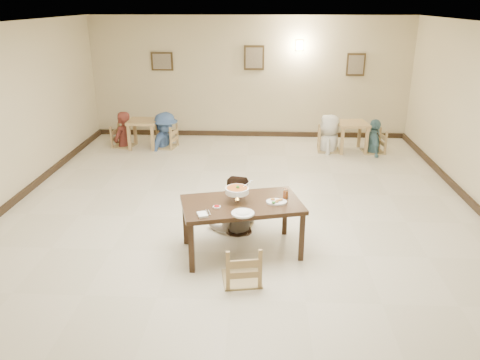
# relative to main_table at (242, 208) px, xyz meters

# --- Properties ---
(floor) EXTENTS (10.00, 10.00, 0.00)m
(floor) POSITION_rel_main_table_xyz_m (-0.08, 1.06, -0.67)
(floor) COLOR beige
(floor) RESTS_ON ground
(ceiling) EXTENTS (10.00, 10.00, 0.00)m
(ceiling) POSITION_rel_main_table_xyz_m (-0.08, 1.06, 2.33)
(ceiling) COLOR white
(ceiling) RESTS_ON wall_back
(wall_back) EXTENTS (10.00, 0.00, 10.00)m
(wall_back) POSITION_rel_main_table_xyz_m (-0.08, 6.06, 0.83)
(wall_back) COLOR beige
(wall_back) RESTS_ON floor
(baseboard_back) EXTENTS (8.00, 0.06, 0.12)m
(baseboard_back) POSITION_rel_main_table_xyz_m (-0.08, 6.03, -0.61)
(baseboard_back) COLOR black
(baseboard_back) RESTS_ON floor
(baseboard_left) EXTENTS (0.06, 10.00, 0.12)m
(baseboard_left) POSITION_rel_main_table_xyz_m (-4.05, 1.06, -0.61)
(baseboard_left) COLOR black
(baseboard_left) RESTS_ON floor
(picture_a) EXTENTS (0.55, 0.04, 0.45)m
(picture_a) POSITION_rel_main_table_xyz_m (-2.28, 6.02, 1.23)
(picture_a) COLOR #362815
(picture_a) RESTS_ON wall_back
(picture_b) EXTENTS (0.50, 0.04, 0.60)m
(picture_b) POSITION_rel_main_table_xyz_m (0.02, 6.02, 1.33)
(picture_b) COLOR #362815
(picture_b) RESTS_ON wall_back
(picture_c) EXTENTS (0.45, 0.04, 0.55)m
(picture_c) POSITION_rel_main_table_xyz_m (2.52, 6.02, 1.18)
(picture_c) COLOR #362815
(picture_c) RESTS_ON wall_back
(wall_sconce) EXTENTS (0.16, 0.05, 0.22)m
(wall_sconce) POSITION_rel_main_table_xyz_m (1.12, 6.02, 1.63)
(wall_sconce) COLOR #FFD88C
(wall_sconce) RESTS_ON wall_back
(main_table) EXTENTS (1.78, 1.28, 0.75)m
(main_table) POSITION_rel_main_table_xyz_m (0.00, 0.00, 0.00)
(main_table) COLOR #362213
(main_table) RESTS_ON floor
(chair_far) EXTENTS (0.45, 0.45, 0.95)m
(chair_far) POSITION_rel_main_table_xyz_m (-0.11, 0.78, -0.20)
(chair_far) COLOR tan
(chair_far) RESTS_ON floor
(chair_near) EXTENTS (0.48, 0.48, 1.01)m
(chair_near) POSITION_rel_main_table_xyz_m (0.03, -0.72, -0.17)
(chair_near) COLOR tan
(chair_near) RESTS_ON floor
(main_diner) EXTENTS (0.92, 0.76, 1.75)m
(main_diner) POSITION_rel_main_table_xyz_m (-0.14, 0.71, 0.20)
(main_diner) COLOR gray
(main_diner) RESTS_ON floor
(curry_warmer) EXTENTS (0.36, 0.32, 0.29)m
(curry_warmer) POSITION_rel_main_table_xyz_m (-0.06, 0.01, 0.25)
(curry_warmer) COLOR silver
(curry_warmer) RESTS_ON main_table
(rice_plate_far) EXTENTS (0.28, 0.28, 0.06)m
(rice_plate_far) POSITION_rel_main_table_xyz_m (-0.09, 0.26, 0.10)
(rice_plate_far) COLOR white
(rice_plate_far) RESTS_ON main_table
(rice_plate_near) EXTENTS (0.30, 0.30, 0.07)m
(rice_plate_near) POSITION_rel_main_table_xyz_m (0.03, -0.37, 0.10)
(rice_plate_near) COLOR white
(rice_plate_near) RESTS_ON main_table
(fried_plate) EXTENTS (0.28, 0.28, 0.06)m
(fried_plate) POSITION_rel_main_table_xyz_m (0.47, 0.02, 0.10)
(fried_plate) COLOR white
(fried_plate) RESTS_ON main_table
(chili_dish) EXTENTS (0.10, 0.10, 0.02)m
(chili_dish) POSITION_rel_main_table_xyz_m (-0.33, -0.18, 0.09)
(chili_dish) COLOR white
(chili_dish) RESTS_ON main_table
(napkin_cutlery) EXTENTS (0.19, 0.26, 0.03)m
(napkin_cutlery) POSITION_rel_main_table_xyz_m (-0.48, -0.43, 0.10)
(napkin_cutlery) COLOR white
(napkin_cutlery) RESTS_ON main_table
(drink_glass) EXTENTS (0.07, 0.07, 0.14)m
(drink_glass) POSITION_rel_main_table_xyz_m (0.60, 0.19, 0.15)
(drink_glass) COLOR white
(drink_glass) RESTS_ON main_table
(bg_table_left) EXTENTS (0.68, 0.68, 0.67)m
(bg_table_left) POSITION_rel_main_table_xyz_m (-2.58, 4.89, -0.13)
(bg_table_left) COLOR tan
(bg_table_left) RESTS_ON floor
(bg_table_right) EXTENTS (0.76, 0.76, 0.69)m
(bg_table_right) POSITION_rel_main_table_xyz_m (2.34, 4.86, -0.12)
(bg_table_right) COLOR tan
(bg_table_right) RESTS_ON floor
(bg_chair_ll) EXTENTS (0.46, 0.46, 0.98)m
(bg_chair_ll) POSITION_rel_main_table_xyz_m (-3.10, 4.94, -0.18)
(bg_chair_ll) COLOR tan
(bg_chair_ll) RESTS_ON floor
(bg_chair_lr) EXTENTS (0.49, 0.49, 1.04)m
(bg_chair_lr) POSITION_rel_main_table_xyz_m (-2.07, 4.94, -0.15)
(bg_chair_lr) COLOR tan
(bg_chair_lr) RESTS_ON floor
(bg_chair_rl) EXTENTS (0.51, 0.51, 1.08)m
(bg_chair_rl) POSITION_rel_main_table_xyz_m (1.82, 4.84, -0.13)
(bg_chair_rl) COLOR tan
(bg_chair_rl) RESTS_ON floor
(bg_chair_rr) EXTENTS (0.47, 0.47, 1.01)m
(bg_chair_rr) POSITION_rel_main_table_xyz_m (2.85, 4.78, -0.17)
(bg_chair_rr) COLOR tan
(bg_chair_rr) RESTS_ON floor
(bg_diner_a) EXTENTS (0.59, 0.72, 1.72)m
(bg_diner_a) POSITION_rel_main_table_xyz_m (-3.10, 4.94, 0.19)
(bg_diner_a) COLOR maroon
(bg_diner_a) RESTS_ON floor
(bg_diner_b) EXTENTS (0.97, 1.25, 1.70)m
(bg_diner_b) POSITION_rel_main_table_xyz_m (-2.07, 4.94, 0.18)
(bg_diner_b) COLOR #415E8D
(bg_diner_b) RESTS_ON floor
(bg_diner_c) EXTENTS (0.68, 0.93, 1.74)m
(bg_diner_c) POSITION_rel_main_table_xyz_m (1.82, 4.84, 0.20)
(bg_diner_c) COLOR silver
(bg_diner_c) RESTS_ON floor
(bg_diner_d) EXTENTS (0.39, 0.92, 1.56)m
(bg_diner_d) POSITION_rel_main_table_xyz_m (2.85, 4.78, 0.11)
(bg_diner_d) COLOR slate
(bg_diner_d) RESTS_ON floor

